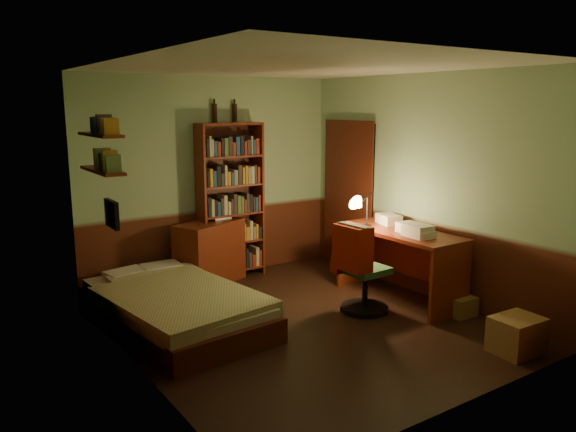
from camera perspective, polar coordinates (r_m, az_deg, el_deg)
floor at (r=5.96m, az=1.37°, el=-10.92°), size 3.50×4.00×0.02m
ceiling at (r=5.54m, az=1.50°, el=15.09°), size 3.50×4.00×0.02m
wall_back at (r=7.32m, az=-7.75°, el=3.75°), size 3.50×0.02×2.60m
wall_left at (r=4.82m, az=-15.90°, el=-0.41°), size 0.02×4.00×2.60m
wall_right at (r=6.76m, az=13.69°, el=2.94°), size 0.02×4.00×2.60m
wall_front at (r=4.16m, az=17.68°, el=-2.30°), size 3.50×0.02×2.60m
doorway at (r=7.71m, az=6.25°, el=1.91°), size 0.06×0.90×2.00m
door_trim at (r=7.68m, az=6.05°, el=1.89°), size 0.02×0.98×2.08m
bed at (r=5.96m, az=-11.55°, el=-7.69°), size 1.38×2.31×0.66m
dresser at (r=7.20m, az=-7.94°, el=-3.70°), size 1.00×0.75×0.79m
mini_stereo at (r=7.29m, az=-7.00°, el=0.28°), size 0.28×0.23×0.14m
bookshelf at (r=7.30m, az=-5.84°, el=1.47°), size 0.87×0.29×2.02m
bottle_left at (r=7.23m, az=-7.47°, el=10.32°), size 0.07×0.07×0.24m
bottle_right at (r=7.36m, az=-5.43°, el=10.37°), size 0.08×0.08×0.23m
desk at (r=6.65m, az=11.22°, el=-4.92°), size 0.65×1.54×0.82m
paper_stack at (r=6.87m, az=10.20°, el=-0.32°), size 0.28×0.33×0.12m
desk_lamp at (r=6.62m, az=8.04°, el=1.10°), size 0.19×0.19×0.52m
office_chair at (r=6.21m, az=7.88°, el=-5.81°), size 0.45×0.40×0.86m
red_jacket at (r=6.05m, az=7.89°, el=0.27°), size 0.32×0.45×0.48m
wall_shelf_lower at (r=5.85m, az=-18.34°, el=4.41°), size 0.20×0.90×0.03m
wall_shelf_upper at (r=5.82m, az=-18.55°, el=7.83°), size 0.20×0.90×0.03m
framed_picture at (r=5.40m, az=-17.47°, el=0.18°), size 0.04×0.32×0.26m
cardboard_box_a at (r=5.66m, az=22.22°, el=-11.11°), size 0.46×0.37×0.33m
cardboard_box_b at (r=6.41m, az=17.15°, el=-8.74°), size 0.30×0.25×0.21m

